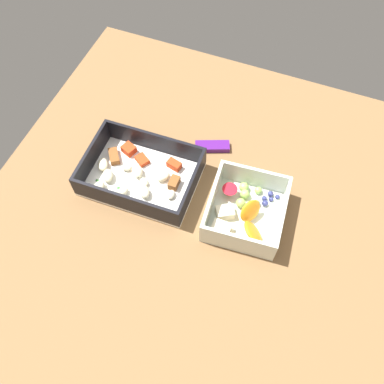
# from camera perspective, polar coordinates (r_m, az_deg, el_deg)

# --- Properties ---
(table_surface) EXTENTS (0.80, 0.80, 0.02)m
(table_surface) POSITION_cam_1_polar(r_m,az_deg,el_deg) (0.81, 0.89, -2.43)
(table_surface) COLOR brown
(table_surface) RESTS_ON ground
(pasta_container) EXTENTS (0.22, 0.16, 0.05)m
(pasta_container) POSITION_cam_1_polar(r_m,az_deg,el_deg) (0.83, -7.06, 2.41)
(pasta_container) COLOR white
(pasta_container) RESTS_ON table_surface
(fruit_bowl) EXTENTS (0.15, 0.16, 0.06)m
(fruit_bowl) POSITION_cam_1_polar(r_m,az_deg,el_deg) (0.78, 7.09, -2.64)
(fruit_bowl) COLOR silver
(fruit_bowl) RESTS_ON table_surface
(candy_bar) EXTENTS (0.07, 0.05, 0.01)m
(candy_bar) POSITION_cam_1_polar(r_m,az_deg,el_deg) (0.87, 2.76, 6.17)
(candy_bar) COLOR #51197A
(candy_bar) RESTS_ON table_surface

